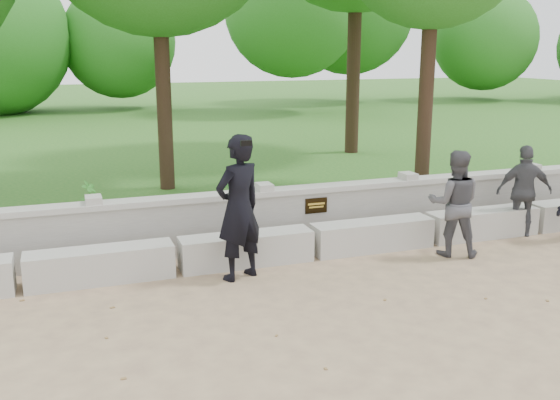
{
  "coord_description": "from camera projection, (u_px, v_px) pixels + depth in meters",
  "views": [
    {
      "loc": [
        -3.37,
        -6.2,
        3.0
      ],
      "look_at": [
        -0.62,
        1.56,
        0.99
      ],
      "focal_mm": 40.0,
      "sensor_mm": 36.0,
      "label": 1
    }
  ],
  "objects": [
    {
      "name": "shrub_a",
      "position": [
        90.0,
        196.0,
        10.67
      ],
      "size": [
        0.34,
        0.35,
        0.56
      ],
      "primitive_type": "imported",
      "rotation": [
        0.0,
        0.0,
        0.83
      ],
      "color": "#3A8F30",
      "rests_on": "lawn"
    },
    {
      "name": "shrub_b",
      "position": [
        227.0,
        190.0,
        11.22
      ],
      "size": [
        0.29,
        0.33,
        0.52
      ],
      "primitive_type": "imported",
      "rotation": [
        0.0,
        0.0,
        1.81
      ],
      "color": "#3A8F30",
      "rests_on": "lawn"
    },
    {
      "name": "ground",
      "position": [
        372.0,
        305.0,
        7.48
      ],
      "size": [
        80.0,
        80.0,
        0.0
      ],
      "primitive_type": "plane",
      "color": "tan",
      "rests_on": "ground"
    },
    {
      "name": "concrete_bench",
      "position": [
        312.0,
        242.0,
        9.16
      ],
      "size": [
        11.9,
        0.45,
        0.45
      ],
      "color": "#B8B5AD",
      "rests_on": "ground"
    },
    {
      "name": "visitor_right",
      "position": [
        524.0,
        191.0,
        10.08
      ],
      "size": [
        0.95,
        0.67,
        1.5
      ],
      "color": "#414246",
      "rests_on": "ground"
    },
    {
      "name": "visitor_left",
      "position": [
        454.0,
        203.0,
        9.13
      ],
      "size": [
        0.95,
        0.88,
        1.57
      ],
      "color": "#45444A",
      "rests_on": "ground"
    },
    {
      "name": "lawn",
      "position": [
        170.0,
        139.0,
        20.27
      ],
      "size": [
        40.0,
        22.0,
        0.25
      ],
      "primitive_type": "cube",
      "color": "#1F5A1B",
      "rests_on": "ground"
    },
    {
      "name": "man_main",
      "position": [
        239.0,
        208.0,
        8.14
      ],
      "size": [
        0.84,
        0.78,
        1.94
      ],
      "color": "black",
      "rests_on": "ground"
    },
    {
      "name": "parapet_wall",
      "position": [
        295.0,
        215.0,
        9.75
      ],
      "size": [
        12.5,
        0.35,
        0.9
      ],
      "color": "#ADAAA3",
      "rests_on": "ground"
    }
  ]
}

